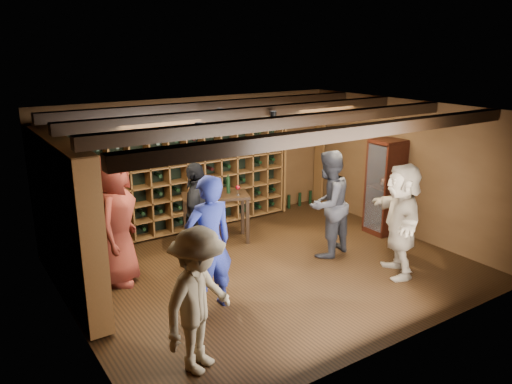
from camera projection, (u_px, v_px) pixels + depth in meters
ground at (271, 269)px, 7.92m from camera, size 6.00×6.00×0.00m
room_shell at (270, 117)px, 7.28m from camera, size 6.00×6.00×6.00m
wine_rack_back at (176, 173)px, 9.18m from camera, size 4.65×0.30×2.20m
wine_rack_left at (66, 220)px, 6.76m from camera, size 0.30×2.65×2.20m
crate_shelf at (302, 136)px, 10.60m from camera, size 1.20×0.32×2.07m
display_cabinet at (385, 189)px, 9.27m from camera, size 0.55×0.50×1.75m
man_blue_shirt at (209, 244)px, 6.52m from camera, size 0.68×0.46×1.86m
man_grey_suit at (328, 204)px, 8.24m from camera, size 1.02×0.88×1.80m
guest_red_floral at (115, 220)px, 7.25m from camera, size 1.06×1.14×1.96m
guest_woman_black at (197, 215)px, 7.82m from camera, size 0.96×1.04×1.71m
guest_khaki at (199, 301)px, 5.28m from camera, size 1.23×1.05×1.65m
guest_beige at (401, 220)px, 7.55m from camera, size 1.31×1.66×1.76m
tasting_table at (215, 200)px, 8.86m from camera, size 1.30×0.97×1.16m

